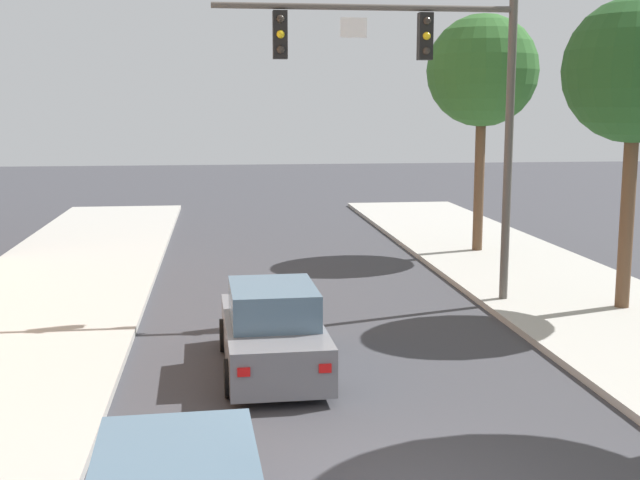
{
  "coord_description": "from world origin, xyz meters",
  "views": [
    {
      "loc": [
        -2.21,
        -8.96,
        4.72
      ],
      "look_at": [
        -0.13,
        7.7,
        2.0
      ],
      "focal_mm": 45.88,
      "sensor_mm": 36.0,
      "label": 1
    }
  ],
  "objects": [
    {
      "name": "traffic_signal_mast",
      "position": [
        2.61,
        9.69,
        5.36
      ],
      "size": [
        7.0,
        0.38,
        7.5
      ],
      "color": "#514C47",
      "rests_on": "sidewalk_right"
    },
    {
      "name": "car_lead_grey",
      "position": [
        -1.29,
        5.33,
        0.72
      ],
      "size": [
        1.91,
        4.28,
        1.6
      ],
      "color": "slate",
      "rests_on": "ground"
    },
    {
      "name": "street_tree_second",
      "position": [
        7.04,
        8.53,
        5.51
      ],
      "size": [
        3.25,
        3.25,
        7.02
      ],
      "color": "brown",
      "rests_on": "sidewalk_right"
    },
    {
      "name": "street_tree_third",
      "position": [
        6.11,
        16.41,
        5.84
      ],
      "size": [
        3.51,
        3.51,
        7.48
      ],
      "color": "brown",
      "rests_on": "sidewalk_right"
    }
  ]
}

